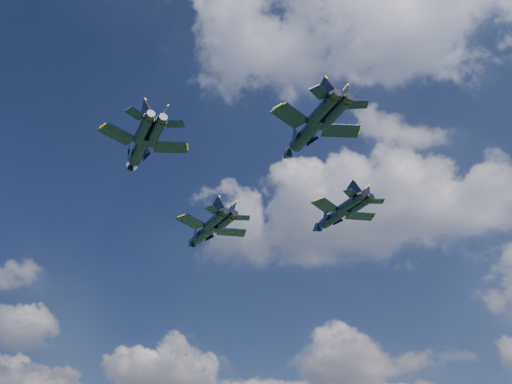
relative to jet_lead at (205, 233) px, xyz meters
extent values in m
cylinder|color=black|center=(0.47, -0.36, -0.08)|extent=(9.09, 7.63, 1.99)
cone|color=black|center=(-4.60, 3.54, -0.08)|extent=(3.42, 3.24, 1.88)
ellipsoid|color=brown|center=(-2.42, 1.86, 0.52)|extent=(3.16, 2.78, 0.91)
cube|color=black|center=(-0.20, -4.86, -0.08)|extent=(4.13, 5.66, 0.20)
cube|color=black|center=(4.65, 1.44, -0.08)|extent=(5.83, 5.05, 0.20)
cube|color=black|center=(5.11, -7.55, -0.08)|extent=(2.07, 2.89, 0.15)
cube|color=black|center=(8.61, -3.00, -0.08)|extent=(3.10, 2.60, 0.15)
cube|color=black|center=(5.42, -5.70, 1.46)|extent=(3.04, 1.93, 3.32)
cube|color=black|center=(6.90, -3.78, 1.46)|extent=(2.21, 2.60, 3.32)
cylinder|color=black|center=(2.36, -26.18, 1.06)|extent=(8.07, 7.91, 1.88)
cone|color=black|center=(-1.99, -21.95, 1.06)|extent=(3.19, 3.17, 1.78)
ellipsoid|color=brown|center=(-0.12, -23.77, 1.63)|extent=(2.86, 2.82, 0.86)
cube|color=black|center=(1.24, -30.34, 1.06)|extent=(4.33, 5.48, 0.19)
cube|color=black|center=(6.49, -24.93, 1.06)|extent=(5.50, 4.43, 0.19)
cube|color=black|center=(5.95, -33.45, 1.06)|extent=(2.21, 2.85, 0.15)
cube|color=black|center=(9.74, -29.54, 1.06)|extent=(2.87, 2.26, 0.15)
cube|color=black|center=(6.44, -31.74, 2.52)|extent=(2.72, 1.85, 3.15)
cube|color=black|center=(8.04, -30.09, 2.52)|extent=(1.85, 2.67, 3.15)
cylinder|color=black|center=(23.35, 4.27, 1.05)|extent=(8.54, 7.35, 1.88)
cone|color=black|center=(18.61, 8.06, 1.05)|extent=(3.24, 3.09, 1.78)
ellipsoid|color=brown|center=(20.65, 6.43, 1.62)|extent=(2.98, 2.67, 0.86)
cube|color=black|center=(22.63, 0.02, 1.05)|extent=(3.99, 5.39, 0.19)
cube|color=black|center=(27.34, 5.91, 1.05)|extent=(5.53, 4.73, 0.19)
cube|color=black|center=(27.62, -2.63, 1.05)|extent=(2.01, 2.76, 0.15)
cube|color=black|center=(31.02, 1.62, 1.05)|extent=(2.93, 2.44, 0.15)
cube|color=black|center=(27.95, -0.88, 2.51)|extent=(2.85, 1.83, 3.15)
cube|color=black|center=(29.39, 0.92, 2.51)|extent=(2.05, 2.50, 3.15)
cylinder|color=black|center=(26.79, -24.23, -1.22)|extent=(8.02, 7.77, 1.86)
cone|color=black|center=(22.45, -20.09, -1.22)|extent=(3.16, 3.13, 1.76)
ellipsoid|color=brown|center=(24.32, -21.87, -0.65)|extent=(2.84, 2.78, 0.85)
cube|color=black|center=(25.72, -28.35, -1.22)|extent=(4.25, 5.41, 0.19)
cube|color=black|center=(30.86, -22.96, -1.22)|extent=(5.44, 4.41, 0.19)
cube|color=black|center=(30.40, -31.38, -1.22)|extent=(2.16, 2.81, 0.14)
cube|color=black|center=(34.11, -27.49, -1.22)|extent=(2.85, 2.26, 0.14)
cube|color=black|center=(30.87, -29.69, 0.23)|extent=(2.70, 1.83, 3.11)
cube|color=black|center=(32.44, -28.04, 0.23)|extent=(1.83, 2.62, 3.11)
camera|label=1|loc=(42.41, -83.10, -45.66)|focal=40.00mm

